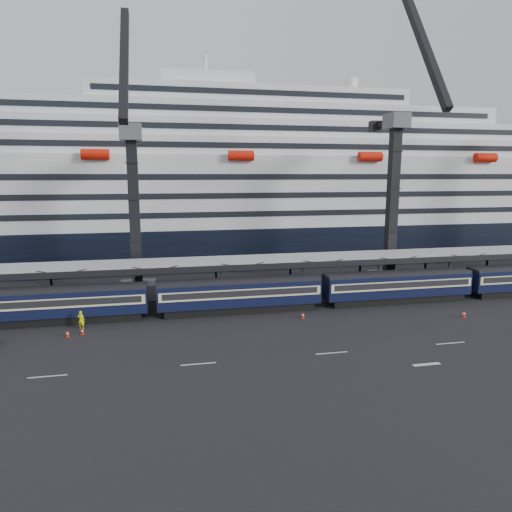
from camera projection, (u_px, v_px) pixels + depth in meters
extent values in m
plane|color=black|center=(336.00, 336.00, 45.40)|extent=(260.00, 260.00, 0.00)
cube|color=beige|center=(48.00, 376.00, 36.39)|extent=(3.00, 0.15, 0.02)
cube|color=beige|center=(198.00, 364.00, 38.77)|extent=(3.00, 0.15, 0.02)
cube|color=beige|center=(332.00, 353.00, 41.15)|extent=(3.00, 0.15, 0.02)
cube|color=beige|center=(450.00, 343.00, 43.53)|extent=(3.00, 0.15, 0.02)
cube|color=beige|center=(427.00, 364.00, 38.68)|extent=(2.50, 0.40, 0.02)
cube|color=black|center=(58.00, 319.00, 49.41)|extent=(17.48, 2.40, 0.90)
cube|color=black|center=(57.00, 303.00, 49.09)|extent=(19.00, 2.80, 2.70)
cube|color=beige|center=(57.00, 300.00, 49.03)|extent=(18.62, 2.92, 1.05)
cube|color=black|center=(57.00, 300.00, 49.02)|extent=(17.86, 2.98, 0.70)
cube|color=black|center=(56.00, 289.00, 48.82)|extent=(19.00, 2.50, 0.35)
cube|color=black|center=(240.00, 308.00, 53.38)|extent=(17.48, 2.40, 0.90)
cube|color=black|center=(240.00, 293.00, 53.06)|extent=(19.00, 2.80, 2.70)
cube|color=beige|center=(240.00, 291.00, 53.00)|extent=(18.62, 2.92, 1.05)
cube|color=black|center=(240.00, 290.00, 53.00)|extent=(17.86, 2.98, 0.70)
cube|color=black|center=(240.00, 281.00, 52.79)|extent=(19.00, 2.50, 0.35)
cube|color=black|center=(397.00, 299.00, 57.35)|extent=(17.48, 2.40, 0.90)
cube|color=black|center=(397.00, 285.00, 57.03)|extent=(19.00, 2.80, 2.70)
cube|color=beige|center=(398.00, 283.00, 56.98)|extent=(18.62, 2.92, 1.05)
cube|color=black|center=(398.00, 282.00, 56.97)|extent=(17.86, 2.98, 0.70)
cube|color=black|center=(398.00, 273.00, 56.76)|extent=(19.00, 2.50, 0.35)
cube|color=gray|center=(297.00, 258.00, 57.94)|extent=(130.00, 6.00, 0.25)
cube|color=black|center=(304.00, 265.00, 55.11)|extent=(130.00, 0.25, 0.70)
cube|color=black|center=(290.00, 256.00, 60.89)|extent=(130.00, 0.25, 0.70)
cube|color=black|center=(40.00, 297.00, 49.77)|extent=(0.25, 0.25, 5.40)
cube|color=black|center=(52.00, 285.00, 55.17)|extent=(0.25, 0.25, 5.40)
cube|color=black|center=(134.00, 292.00, 51.75)|extent=(0.25, 0.25, 5.40)
cube|color=black|center=(137.00, 281.00, 57.15)|extent=(0.25, 0.25, 5.40)
cube|color=black|center=(222.00, 288.00, 53.74)|extent=(0.25, 0.25, 5.40)
cube|color=black|center=(216.00, 278.00, 59.14)|extent=(0.25, 0.25, 5.40)
cube|color=black|center=(303.00, 284.00, 55.72)|extent=(0.25, 0.25, 5.40)
cube|color=black|center=(290.00, 274.00, 61.12)|extent=(0.25, 0.25, 5.40)
cube|color=black|center=(378.00, 280.00, 57.71)|extent=(0.25, 0.25, 5.40)
cube|color=black|center=(360.00, 271.00, 63.11)|extent=(0.25, 0.25, 5.40)
cube|color=black|center=(449.00, 277.00, 59.69)|extent=(0.25, 0.25, 5.40)
cube|color=black|center=(425.00, 268.00, 65.09)|extent=(0.25, 0.25, 5.40)
cube|color=black|center=(487.00, 265.00, 67.08)|extent=(0.25, 0.25, 5.40)
cube|color=black|center=(249.00, 239.00, 89.13)|extent=(200.00, 28.00, 7.00)
cube|color=white|center=(249.00, 190.00, 87.44)|extent=(190.00, 26.88, 12.00)
cube|color=white|center=(249.00, 150.00, 86.12)|extent=(160.00, 24.64, 3.00)
cube|color=black|center=(263.00, 146.00, 74.19)|extent=(153.60, 0.12, 0.90)
cube|color=white|center=(249.00, 133.00, 85.58)|extent=(124.00, 21.84, 3.00)
cube|color=black|center=(262.00, 127.00, 75.01)|extent=(119.04, 0.12, 0.90)
cube|color=white|center=(249.00, 117.00, 85.05)|extent=(90.00, 19.04, 3.00)
cube|color=black|center=(260.00, 110.00, 75.83)|extent=(86.40, 0.12, 0.90)
cube|color=white|center=(249.00, 100.00, 84.52)|extent=(56.00, 16.24, 3.00)
cube|color=black|center=(258.00, 92.00, 76.65)|extent=(53.76, 0.12, 0.90)
cube|color=white|center=(206.00, 84.00, 82.49)|extent=(16.00, 12.00, 2.50)
cylinder|color=white|center=(351.00, 87.00, 87.96)|extent=(2.80, 2.80, 3.00)
cylinder|color=red|center=(95.00, 154.00, 67.72)|extent=(4.00, 1.60, 1.60)
cylinder|color=red|center=(241.00, 156.00, 72.09)|extent=(4.00, 1.60, 1.60)
cylinder|color=red|center=(370.00, 157.00, 76.46)|extent=(4.00, 1.60, 1.60)
cylinder|color=red|center=(485.00, 158.00, 80.82)|extent=(4.00, 1.60, 1.60)
cube|color=#494B50|center=(138.00, 290.00, 59.57)|extent=(4.50, 4.50, 2.00)
cube|color=black|center=(135.00, 213.00, 57.80)|extent=(1.30, 1.30, 18.00)
cube|color=#494B50|center=(131.00, 132.00, 56.03)|extent=(2.60, 3.20, 2.00)
cube|color=black|center=(124.00, 62.00, 49.23)|extent=(0.90, 12.26, 14.37)
cube|color=black|center=(132.00, 134.00, 58.46)|extent=(0.90, 5.04, 0.90)
cube|color=black|center=(133.00, 137.00, 60.92)|extent=(2.20, 1.60, 1.60)
cube|color=#494B50|center=(388.00, 279.00, 65.56)|extent=(4.50, 4.50, 2.00)
cube|color=black|center=(392.00, 203.00, 63.61)|extent=(1.30, 1.30, 20.00)
cube|color=#494B50|center=(397.00, 121.00, 61.66)|extent=(2.60, 3.20, 2.00)
cube|color=black|center=(424.00, 45.00, 54.68)|extent=(0.90, 12.21, 16.90)
cube|color=black|center=(387.00, 123.00, 64.36)|extent=(0.90, 5.60, 0.90)
cube|color=black|center=(378.00, 127.00, 67.09)|extent=(2.20, 1.60, 1.60)
imported|color=yellow|center=(81.00, 320.00, 47.45)|extent=(0.80, 0.63, 1.94)
cube|color=red|center=(82.00, 334.00, 45.99)|extent=(0.36, 0.36, 0.04)
cone|color=red|center=(82.00, 331.00, 45.92)|extent=(0.30, 0.30, 0.68)
cylinder|color=white|center=(82.00, 331.00, 45.92)|extent=(0.25, 0.25, 0.11)
cube|color=red|center=(68.00, 337.00, 45.21)|extent=(0.36, 0.36, 0.04)
cone|color=red|center=(68.00, 333.00, 45.14)|extent=(0.30, 0.30, 0.68)
cylinder|color=white|center=(68.00, 333.00, 45.14)|extent=(0.26, 0.26, 0.11)
cube|color=red|center=(303.00, 318.00, 51.08)|extent=(0.38, 0.38, 0.04)
cone|color=red|center=(303.00, 315.00, 51.02)|extent=(0.32, 0.32, 0.71)
cylinder|color=white|center=(303.00, 315.00, 51.02)|extent=(0.27, 0.27, 0.12)
cube|color=red|center=(464.00, 317.00, 51.39)|extent=(0.44, 0.44, 0.05)
cone|color=red|center=(464.00, 313.00, 51.32)|extent=(0.37, 0.37, 0.83)
cylinder|color=white|center=(464.00, 313.00, 51.32)|extent=(0.31, 0.31, 0.14)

